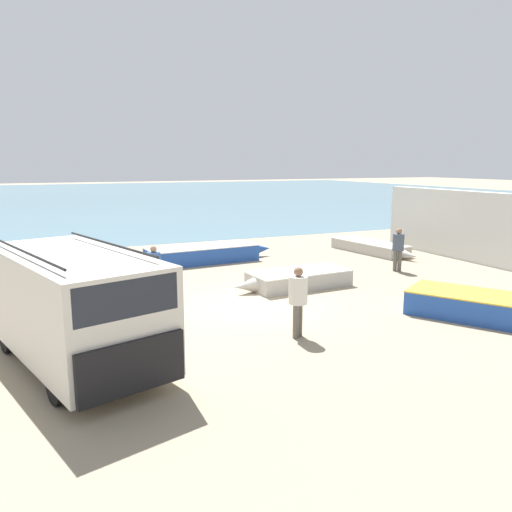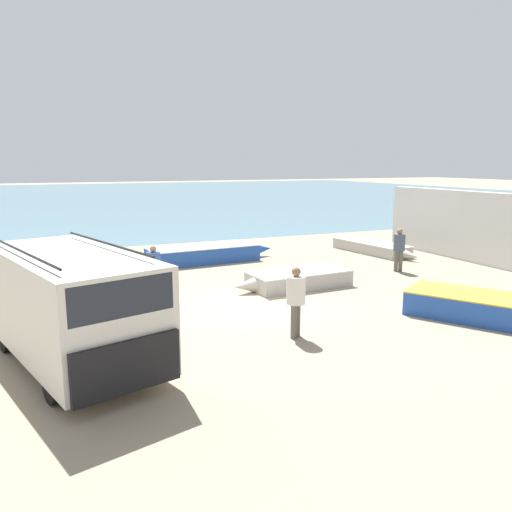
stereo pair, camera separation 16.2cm
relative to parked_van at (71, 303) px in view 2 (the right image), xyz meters
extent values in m
plane|color=gray|center=(5.13, 2.50, -1.28)|extent=(200.00, 200.00, 0.00)
cube|color=slate|center=(5.13, 54.50, -1.28)|extent=(120.00, 80.00, 0.01)
cube|color=silver|center=(16.18, 3.50, 0.19)|extent=(0.50, 12.54, 2.94)
cube|color=beige|center=(-0.01, 0.03, 0.02)|extent=(3.44, 5.45, 2.03)
cube|color=black|center=(0.71, -2.45, -0.54)|extent=(1.89, 0.64, 0.92)
cube|color=#1E232D|center=(0.69, -2.37, 0.63)|extent=(1.80, 0.58, 0.65)
cylinder|color=black|center=(1.32, -1.22, -0.95)|extent=(0.39, 0.69, 0.65)
cylinder|color=black|center=(-0.46, -1.74, -0.95)|extent=(0.39, 0.69, 0.65)
cylinder|color=black|center=(0.44, 1.79, -0.95)|extent=(0.39, 0.69, 0.65)
cylinder|color=black|center=(-1.34, 1.27, -0.95)|extent=(0.39, 0.69, 0.65)
cylinder|color=black|center=(0.78, 0.26, 1.16)|extent=(1.21, 3.99, 0.05)
cylinder|color=black|center=(-0.80, -0.20, 1.16)|extent=(1.21, 3.99, 0.05)
cube|color=navy|center=(0.35, 7.65, -0.97)|extent=(3.41, 2.52, 0.62)
cone|color=navy|center=(-1.42, 8.20, -0.97)|extent=(0.82, 0.76, 0.59)
cube|color=silver|center=(0.35, 7.65, -0.72)|extent=(0.66, 1.54, 0.05)
cube|color=silver|center=(0.35, 7.65, -0.64)|extent=(3.44, 2.54, 0.04)
cube|color=#234CA3|center=(9.98, -0.94, -0.97)|extent=(3.00, 3.49, 0.62)
cube|color=gold|center=(9.98, -0.94, -0.72)|extent=(1.39, 0.95, 0.05)
cube|color=gold|center=(9.98, -0.94, -0.64)|extent=(3.03, 3.52, 0.04)
cube|color=#ADA89E|center=(13.53, 8.27, -1.05)|extent=(1.77, 4.06, 0.47)
cone|color=#ADA89E|center=(13.84, 5.89, -1.05)|extent=(0.55, 0.92, 0.44)
cube|color=silver|center=(13.53, 8.27, -0.88)|extent=(1.18, 0.35, 0.05)
cube|color=silver|center=(13.53, 8.27, -0.79)|extent=(1.79, 4.10, 0.04)
cube|color=#234CA3|center=(5.71, 9.25, -0.96)|extent=(4.67, 1.99, 0.64)
cone|color=#234CA3|center=(8.48, 9.45, -0.96)|extent=(1.04, 0.68, 0.61)
cube|color=silver|center=(5.71, 9.25, -0.70)|extent=(0.31, 1.55, 0.05)
cube|color=silver|center=(5.71, 9.25, -0.61)|extent=(4.71, 2.01, 0.04)
cube|color=#ADA89E|center=(7.37, 3.86, -1.03)|extent=(3.45, 1.73, 0.51)
cone|color=#ADA89E|center=(5.33, 3.73, -1.03)|extent=(0.77, 0.53, 0.48)
cube|color=silver|center=(7.37, 3.86, -0.84)|extent=(0.29, 1.40, 0.05)
cube|color=silver|center=(7.37, 3.86, -0.75)|extent=(3.48, 1.75, 0.04)
cylinder|color=#5B564C|center=(4.87, -0.52, -0.86)|extent=(0.16, 0.16, 0.83)
cylinder|color=#5B564C|center=(5.01, -0.42, -0.86)|extent=(0.16, 0.16, 0.83)
cylinder|color=silver|center=(4.94, -0.47, -0.12)|extent=(0.45, 0.45, 0.66)
sphere|color=#8C664C|center=(4.94, -0.47, 0.32)|extent=(0.23, 0.23, 0.23)
cylinder|color=#5B564C|center=(12.07, 4.42, -0.88)|extent=(0.15, 0.15, 0.80)
cylinder|color=#5B564C|center=(11.93, 4.52, -0.88)|extent=(0.15, 0.15, 0.80)
cylinder|color=#424C5B|center=(12.00, 4.47, -0.16)|extent=(0.44, 0.44, 0.64)
sphere|color=#8C664C|center=(12.00, 4.47, 0.27)|extent=(0.22, 0.22, 0.22)
cylinder|color=#38383D|center=(2.58, 4.59, -0.89)|extent=(0.15, 0.15, 0.78)
cylinder|color=#38383D|center=(2.74, 4.55, -0.89)|extent=(0.15, 0.15, 0.78)
cylinder|color=#335189|center=(2.66, 4.57, -0.19)|extent=(0.42, 0.42, 0.62)
sphere|color=tan|center=(2.66, 4.57, 0.23)|extent=(0.21, 0.21, 0.21)
camera|label=1|loc=(-0.60, -10.45, 2.82)|focal=35.00mm
camera|label=2|loc=(-0.45, -10.51, 2.82)|focal=35.00mm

